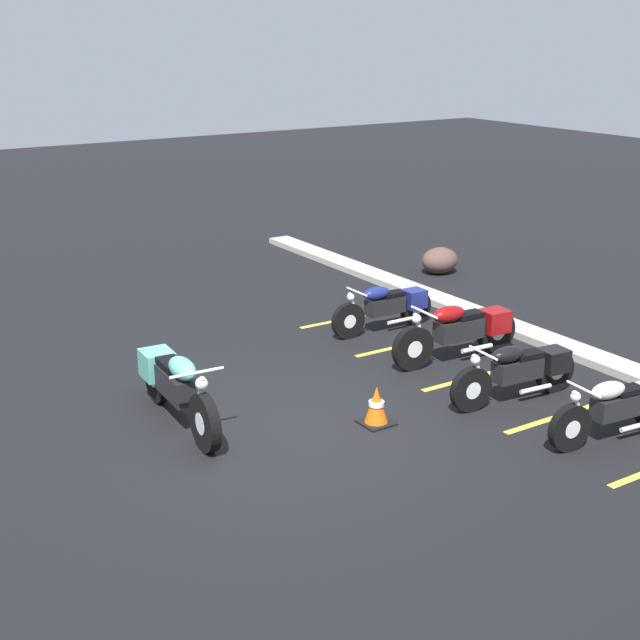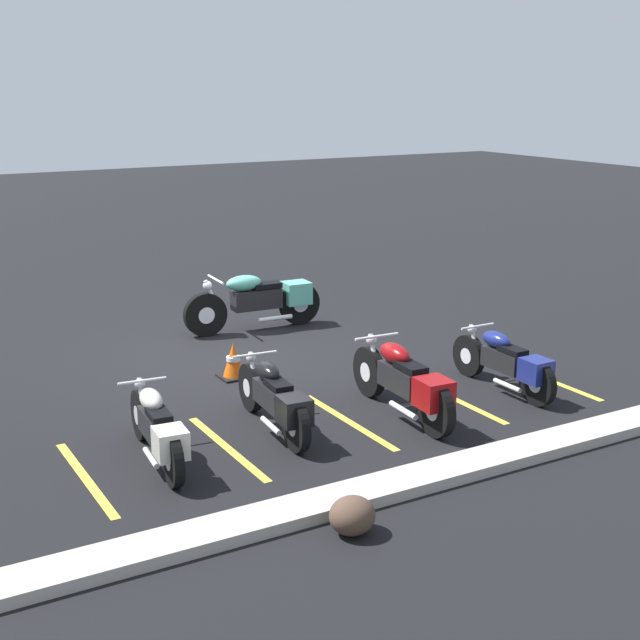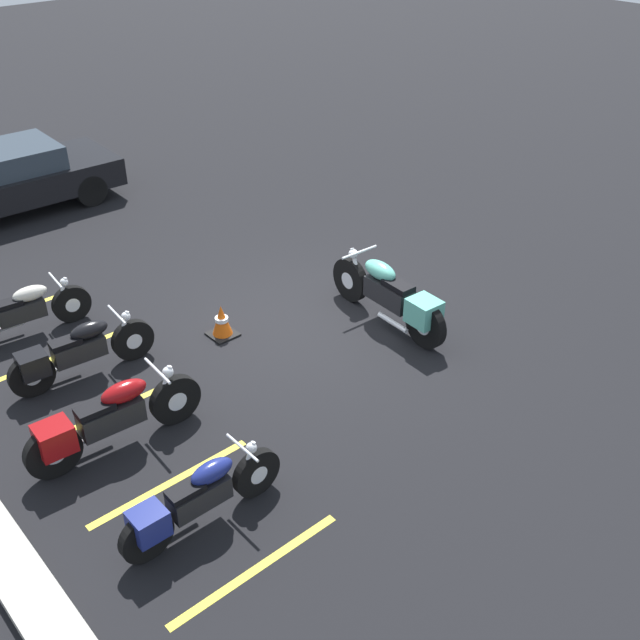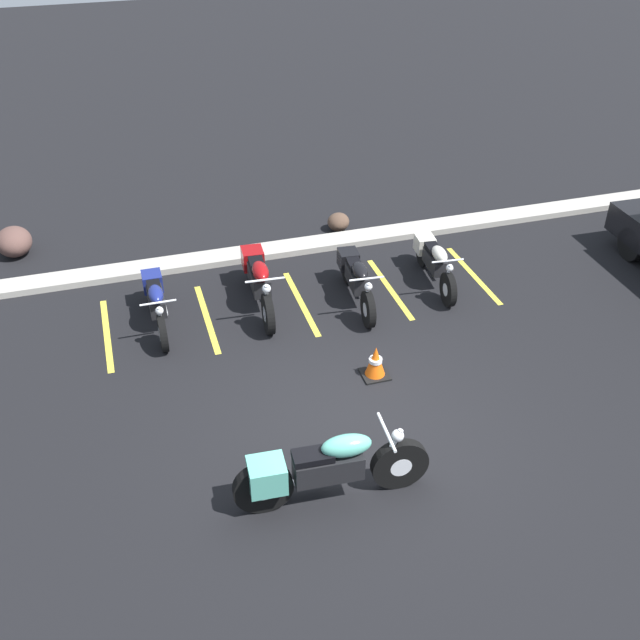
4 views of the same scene
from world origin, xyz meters
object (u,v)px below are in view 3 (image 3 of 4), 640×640
(parked_bike_1, at_px, (106,420))
(parked_bike_2, at_px, (75,352))
(motorcycle_teal_featured, at_px, (392,296))
(traffic_cone, at_px, (222,322))
(parked_bike_3, at_px, (17,313))
(car_black, at_px, (3,179))
(parked_bike_0, at_px, (195,500))

(parked_bike_1, bearing_deg, parked_bike_2, 80.38)
(motorcycle_teal_featured, distance_m, parked_bike_2, 4.62)
(motorcycle_teal_featured, relative_size, traffic_cone, 4.76)
(parked_bike_2, xyz_separation_m, parked_bike_3, (1.53, 0.17, -0.01))
(motorcycle_teal_featured, relative_size, car_black, 0.56)
(parked_bike_1, bearing_deg, motorcycle_teal_featured, 0.13)
(parked_bike_0, bearing_deg, car_black, 79.54)
(parked_bike_1, distance_m, car_black, 8.03)
(traffic_cone, bearing_deg, parked_bike_0, 140.91)
(motorcycle_teal_featured, distance_m, parked_bike_3, 5.56)
(traffic_cone, bearing_deg, parked_bike_3, 49.55)
(parked_bike_1, distance_m, traffic_cone, 2.77)
(parked_bike_2, height_order, parked_bike_3, parked_bike_2)
(motorcycle_teal_featured, xyz_separation_m, parked_bike_1, (0.27, 4.59, -0.04))
(parked_bike_2, height_order, traffic_cone, parked_bike_2)
(car_black, xyz_separation_m, traffic_cone, (-6.60, -0.59, -0.44))
(parked_bike_0, xyz_separation_m, parked_bike_1, (1.74, 0.10, 0.06))
(motorcycle_teal_featured, distance_m, traffic_cone, 2.58)
(parked_bike_0, distance_m, parked_bike_2, 3.36)
(car_black, bearing_deg, parked_bike_0, -99.04)
(motorcycle_teal_featured, height_order, car_black, car_black)
(motorcycle_teal_featured, bearing_deg, parked_bike_1, 90.11)
(parked_bike_0, relative_size, car_black, 0.46)
(parked_bike_3, xyz_separation_m, traffic_cone, (-1.94, -2.28, -0.18))
(parked_bike_1, height_order, parked_bike_3, parked_bike_1)
(parked_bike_0, height_order, car_black, car_black)
(parked_bike_3, relative_size, car_black, 0.46)
(parked_bike_0, bearing_deg, motorcycle_teal_featured, 18.29)
(parked_bike_3, relative_size, traffic_cone, 3.89)
(parked_bike_3, bearing_deg, parked_bike_0, -85.53)
(car_black, height_order, traffic_cone, car_black)
(motorcycle_teal_featured, bearing_deg, parked_bike_0, 111.55)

